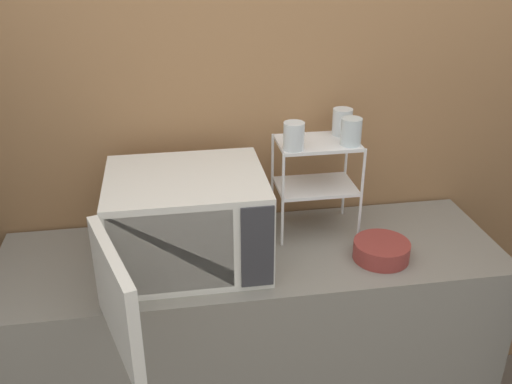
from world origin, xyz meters
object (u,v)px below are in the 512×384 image
microwave (185,223)px  glass_front_left (294,136)px  bowl (381,251)px  glass_front_right (351,132)px  glass_back_right (342,122)px  dish_rack (316,167)px

microwave → glass_front_left: 0.46m
glass_front_left → bowl: 0.49m
glass_front_right → glass_back_right: bearing=89.7°
dish_rack → glass_front_right: bearing=-25.6°
glass_front_right → microwave: bearing=-168.9°
bowl → glass_front_right: bearing=110.9°
dish_rack → glass_front_right: glass_front_right is taller
glass_front_left → microwave: bearing=-164.7°
bowl → glass_front_left: bearing=146.8°
glass_back_right → glass_front_left: bearing=-150.5°
dish_rack → glass_front_right: 0.18m
glass_back_right → bowl: (0.07, -0.29, -0.37)m
bowl → dish_rack: bearing=126.1°
dish_rack → glass_back_right: (0.10, 0.06, 0.15)m
glass_front_right → dish_rack: bearing=154.4°
glass_front_right → bowl: size_ratio=0.49×
microwave → glass_front_left: bearing=15.3°
microwave → glass_front_right: (0.58, 0.11, 0.24)m
glass_back_right → bowl: glass_back_right is taller
dish_rack → glass_front_left: 0.19m
microwave → glass_back_right: 0.67m
microwave → glass_front_right: glass_front_right is taller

